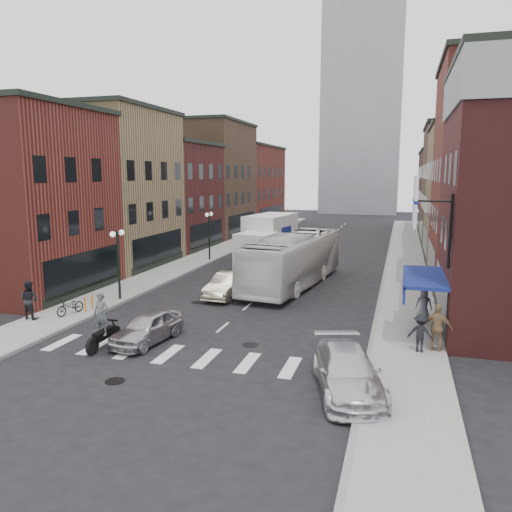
{
  "coord_description": "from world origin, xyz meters",
  "views": [
    {
      "loc": [
        8.02,
        -20.63,
        7.27
      ],
      "look_at": [
        0.15,
        6.17,
        2.66
      ],
      "focal_mm": 35.0,
      "sensor_mm": 36.0,
      "label": 1
    }
  ],
  "objects_px": {
    "bike_rack": "(89,303)",
    "box_truck": "(267,240)",
    "streetlamp_near": "(118,252)",
    "ped_left_solo": "(29,300)",
    "billboard_sign": "(417,203)",
    "ped_right_b": "(437,328)",
    "ped_right_a": "(420,333)",
    "curb_car": "(347,372)",
    "ped_right_c": "(424,304)",
    "motorcycle_rider": "(102,323)",
    "sedan_left_near": "(147,327)",
    "streetlamp_far": "(209,227)",
    "parked_bicycle": "(70,306)",
    "sedan_left_far": "(228,285)",
    "transit_bus": "(294,260)"
  },
  "relations": [
    {
      "from": "bike_rack",
      "to": "sedan_left_far",
      "type": "xyz_separation_m",
      "value": [
        5.85,
        5.42,
        0.17
      ]
    },
    {
      "from": "transit_bus",
      "to": "ped_right_b",
      "type": "height_order",
      "value": "transit_bus"
    },
    {
      "from": "ped_right_c",
      "to": "ped_right_a",
      "type": "bearing_deg",
      "value": 93.44
    },
    {
      "from": "billboard_sign",
      "to": "transit_bus",
      "type": "height_order",
      "value": "billboard_sign"
    },
    {
      "from": "ped_right_b",
      "to": "box_truck",
      "type": "bearing_deg",
      "value": -43.43
    },
    {
      "from": "ped_right_b",
      "to": "ped_right_c",
      "type": "distance_m",
      "value": 4.38
    },
    {
      "from": "streetlamp_far",
      "to": "bike_rack",
      "type": "bearing_deg",
      "value": -90.69
    },
    {
      "from": "sedan_left_near",
      "to": "sedan_left_far",
      "type": "relative_size",
      "value": 0.91
    },
    {
      "from": "box_truck",
      "to": "curb_car",
      "type": "xyz_separation_m",
      "value": [
        8.93,
        -22.7,
        -1.23
      ]
    },
    {
      "from": "billboard_sign",
      "to": "sedan_left_far",
      "type": "xyz_separation_m",
      "value": [
        -10.34,
        6.22,
        -5.41
      ]
    },
    {
      "from": "billboard_sign",
      "to": "ped_right_b",
      "type": "relative_size",
      "value": 1.89
    },
    {
      "from": "billboard_sign",
      "to": "motorcycle_rider",
      "type": "relative_size",
      "value": 1.52
    },
    {
      "from": "bike_rack",
      "to": "streetlamp_far",
      "type": "bearing_deg",
      "value": 89.31
    },
    {
      "from": "streetlamp_near",
      "to": "ped_right_a",
      "type": "bearing_deg",
      "value": -14.43
    },
    {
      "from": "bike_rack",
      "to": "sedan_left_near",
      "type": "height_order",
      "value": "sedan_left_near"
    },
    {
      "from": "ped_right_a",
      "to": "box_truck",
      "type": "bearing_deg",
      "value": -49.77
    },
    {
      "from": "streetlamp_near",
      "to": "motorcycle_rider",
      "type": "distance_m",
      "value": 8.21
    },
    {
      "from": "motorcycle_rider",
      "to": "sedan_left_near",
      "type": "xyz_separation_m",
      "value": [
        1.41,
        1.23,
        -0.46
      ]
    },
    {
      "from": "bike_rack",
      "to": "box_truck",
      "type": "height_order",
      "value": "box_truck"
    },
    {
      "from": "transit_bus",
      "to": "ped_right_c",
      "type": "relative_size",
      "value": 7.67
    },
    {
      "from": "streetlamp_far",
      "to": "ped_right_a",
      "type": "xyz_separation_m",
      "value": [
        16.35,
        -18.21,
        -1.98
      ]
    },
    {
      "from": "streetlamp_near",
      "to": "box_truck",
      "type": "bearing_deg",
      "value": 70.62
    },
    {
      "from": "billboard_sign",
      "to": "bike_rack",
      "type": "distance_m",
      "value": 17.14
    },
    {
      "from": "sedan_left_near",
      "to": "motorcycle_rider",
      "type": "bearing_deg",
      "value": -131.85
    },
    {
      "from": "streetlamp_far",
      "to": "motorcycle_rider",
      "type": "bearing_deg",
      "value": -80.39
    },
    {
      "from": "parked_bicycle",
      "to": "sedan_left_near",
      "type": "bearing_deg",
      "value": -10.31
    },
    {
      "from": "transit_bus",
      "to": "ped_right_b",
      "type": "relative_size",
      "value": 6.31
    },
    {
      "from": "streetlamp_near",
      "to": "ped_right_b",
      "type": "bearing_deg",
      "value": -13.08
    },
    {
      "from": "bike_rack",
      "to": "curb_car",
      "type": "height_order",
      "value": "curb_car"
    },
    {
      "from": "box_truck",
      "to": "ped_left_solo",
      "type": "relative_size",
      "value": 4.82
    },
    {
      "from": "streetlamp_near",
      "to": "parked_bicycle",
      "type": "xyz_separation_m",
      "value": [
        -0.68,
        -3.56,
        -2.33
      ]
    },
    {
      "from": "motorcycle_rider",
      "to": "parked_bicycle",
      "type": "relative_size",
      "value": 1.47
    },
    {
      "from": "bike_rack",
      "to": "curb_car",
      "type": "distance_m",
      "value": 15.28
    },
    {
      "from": "billboard_sign",
      "to": "motorcycle_rider",
      "type": "distance_m",
      "value": 13.87
    },
    {
      "from": "ped_right_a",
      "to": "ped_right_c",
      "type": "bearing_deg",
      "value": -85.22
    },
    {
      "from": "ped_left_solo",
      "to": "streetlamp_far",
      "type": "bearing_deg",
      "value": -95.05
    },
    {
      "from": "motorcycle_rider",
      "to": "sedan_left_far",
      "type": "distance_m",
      "value": 10.12
    },
    {
      "from": "motorcycle_rider",
      "to": "parked_bicycle",
      "type": "xyz_separation_m",
      "value": [
        -4.27,
        3.62,
        -0.55
      ]
    },
    {
      "from": "transit_bus",
      "to": "ped_left_solo",
      "type": "distance_m",
      "value": 15.93
    },
    {
      "from": "streetlamp_near",
      "to": "sedan_left_near",
      "type": "bearing_deg",
      "value": -49.95
    },
    {
      "from": "ped_right_b",
      "to": "curb_car",
      "type": "bearing_deg",
      "value": 69.1
    },
    {
      "from": "motorcycle_rider",
      "to": "transit_bus",
      "type": "height_order",
      "value": "transit_bus"
    },
    {
      "from": "streetlamp_near",
      "to": "sedan_left_near",
      "type": "distance_m",
      "value": 8.08
    },
    {
      "from": "transit_bus",
      "to": "parked_bicycle",
      "type": "bearing_deg",
      "value": -124.77
    },
    {
      "from": "sedan_left_near",
      "to": "ped_right_a",
      "type": "height_order",
      "value": "ped_right_a"
    },
    {
      "from": "motorcycle_rider",
      "to": "ped_right_c",
      "type": "distance_m",
      "value": 15.1
    },
    {
      "from": "streetlamp_near",
      "to": "ped_left_solo",
      "type": "relative_size",
      "value": 2.12
    },
    {
      "from": "streetlamp_near",
      "to": "ped_right_c",
      "type": "xyz_separation_m",
      "value": [
        16.64,
        0.42,
        -1.96
      ]
    },
    {
      "from": "streetlamp_far",
      "to": "transit_bus",
      "type": "bearing_deg",
      "value": -39.25
    },
    {
      "from": "billboard_sign",
      "to": "streetlamp_near",
      "type": "height_order",
      "value": "billboard_sign"
    }
  ]
}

